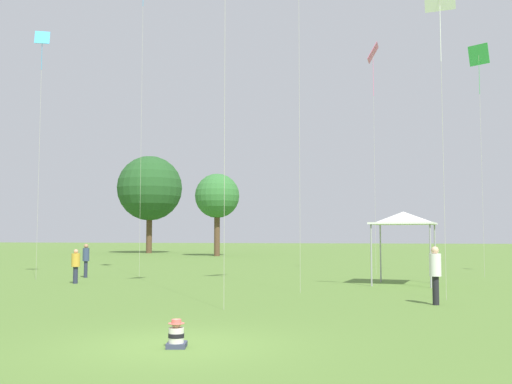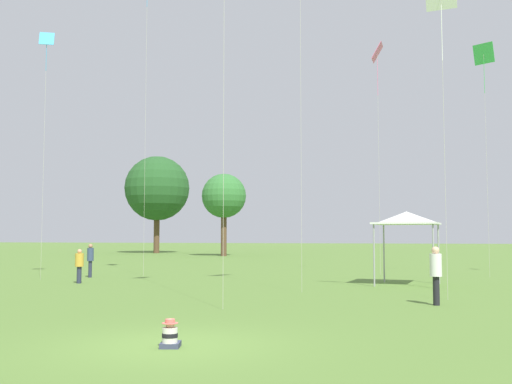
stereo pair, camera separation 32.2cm
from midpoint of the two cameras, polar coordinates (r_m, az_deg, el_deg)
ground_plane at (r=12.42m, az=-8.38°, el=-14.29°), size 300.00×300.00×0.00m
seated_toddler at (r=12.14m, az=-8.37°, el=-13.40°), size 0.46×0.53×0.57m
person_standing_0 at (r=19.87m, az=16.26°, el=-7.13°), size 0.50×0.50×1.84m
person_standing_1 at (r=28.67m, az=-17.11°, el=-6.51°), size 0.43×0.43×1.56m
person_standing_2 at (r=32.50m, az=-16.17°, el=-6.00°), size 0.41×0.41×1.74m
canopy_tent at (r=27.47m, az=13.53°, el=-2.48°), size 3.15×3.15×3.25m
kite_0 at (r=35.46m, az=10.82°, el=12.24°), size 0.64×1.13×13.04m
kite_3 at (r=23.02m, az=16.70°, el=16.69°), size 1.10×0.59×11.13m
kite_5 at (r=33.07m, az=-19.99°, el=12.45°), size 0.78×0.53×12.58m
kite_7 at (r=34.92m, az=20.21°, el=11.58°), size 1.07×0.81×12.40m
distant_tree_0 at (r=74.80m, az=-10.21°, el=0.34°), size 7.95×7.95×11.94m
distant_tree_1 at (r=63.40m, az=-3.87°, el=-0.42°), size 4.69×4.69×8.70m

